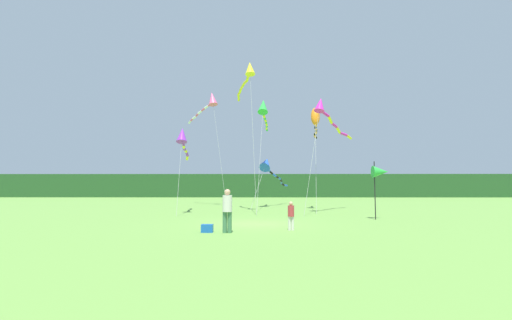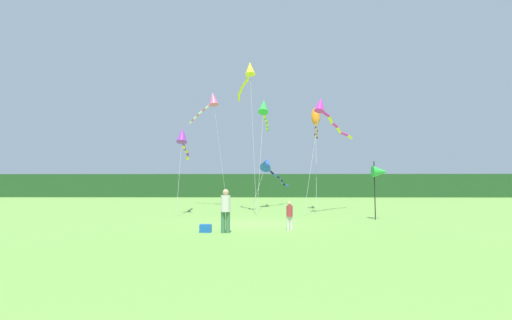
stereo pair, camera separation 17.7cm
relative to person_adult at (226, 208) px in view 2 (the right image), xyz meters
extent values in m
plane|color=#6B9E42|center=(1.10, 3.53, -1.00)|extent=(120.00, 120.00, 0.00)
cube|color=#234C23|center=(1.10, 48.53, 1.07)|extent=(108.00, 3.92, 4.14)
cylinder|color=#3F724C|center=(-0.10, 0.00, -0.57)|extent=(0.18, 0.18, 0.86)
cylinder|color=#3F724C|center=(0.10, 0.00, -0.57)|extent=(0.18, 0.18, 0.86)
cylinder|color=silver|center=(0.00, 0.00, 0.20)|extent=(0.40, 0.40, 0.68)
sphere|color=tan|center=(0.00, 0.00, 0.67)|extent=(0.25, 0.25, 0.25)
cylinder|color=silver|center=(2.65, 0.87, -0.70)|extent=(0.12, 0.12, 0.60)
cylinder|color=silver|center=(2.78, 0.87, -0.70)|extent=(0.12, 0.12, 0.60)
cylinder|color=#B23338|center=(2.71, 0.87, -0.17)|extent=(0.27, 0.27, 0.47)
sphere|color=tan|center=(2.71, 0.87, 0.16)|extent=(0.17, 0.17, 0.17)
cube|color=#1959B2|center=(-0.84, 0.14, -0.84)|extent=(0.48, 0.31, 0.33)
cylinder|color=black|center=(8.06, 5.82, 0.68)|extent=(0.06, 0.06, 3.38)
cone|color=green|center=(8.41, 5.82, 1.76)|extent=(0.90, 0.70, 0.70)
cylinder|color=#B2B2B2|center=(4.92, 8.85, 2.87)|extent=(1.52, 1.98, 7.75)
cone|color=#E026B2|center=(5.67, 9.83, 6.74)|extent=(1.21, 1.26, 1.22)
cylinder|color=#E026B2|center=(6.03, 10.20, 6.19)|extent=(0.91, 0.92, 0.46)
cylinder|color=yellow|center=(6.61, 11.06, 5.89)|extent=(0.63, 1.09, 0.51)
cylinder|color=#E026B2|center=(7.11, 11.97, 5.65)|extent=(0.76, 1.01, 0.37)
cylinder|color=yellow|center=(7.63, 12.88, 5.42)|extent=(0.67, 1.08, 0.49)
cylinder|color=#E026B2|center=(8.23, 13.72, 5.22)|extent=(0.90, 0.89, 0.31)
cylinder|color=yellow|center=(8.89, 14.52, 5.09)|extent=(0.75, 1.01, 0.34)
cylinder|color=#B2B2B2|center=(-2.50, 18.17, 4.33)|extent=(1.71, 2.21, 10.67)
cone|color=#E5598C|center=(-3.34, 19.27, 9.66)|extent=(1.44, 1.50, 1.53)
cylinder|color=#E5598C|center=(-3.57, 19.47, 9.07)|extent=(0.62, 0.57, 0.29)
cylinder|color=white|center=(-4.01, 19.90, 8.96)|extent=(0.59, 0.63, 0.33)
cylinder|color=#E5598C|center=(-4.42, 20.37, 8.80)|extent=(0.59, 0.64, 0.36)
cylinder|color=white|center=(-4.84, 20.82, 8.62)|extent=(0.63, 0.62, 0.40)
cylinder|color=#E5598C|center=(-5.22, 21.31, 8.44)|extent=(0.51, 0.68, 0.34)
cylinder|color=white|center=(-5.58, 21.80, 8.27)|extent=(0.61, 0.63, 0.38)
cylinder|color=#E5598C|center=(-5.96, 22.29, 8.12)|extent=(0.53, 0.66, 0.31)
cylinder|color=white|center=(-6.29, 22.81, 7.98)|extent=(0.51, 0.68, 0.35)
cylinder|color=#B2B2B2|center=(1.40, 13.37, 3.48)|extent=(0.55, 4.12, 8.98)
cone|color=green|center=(1.67, 15.41, 7.96)|extent=(1.07, 1.48, 1.59)
cylinder|color=green|center=(1.69, 15.63, 7.36)|extent=(0.24, 0.52, 0.34)
cylinder|color=yellow|center=(1.75, 16.06, 7.21)|extent=(0.30, 0.53, 0.33)
cylinder|color=green|center=(1.82, 16.49, 7.10)|extent=(0.25, 0.50, 0.28)
cylinder|color=yellow|center=(1.89, 16.92, 6.99)|extent=(0.29, 0.52, 0.31)
cylinder|color=green|center=(1.96, 17.35, 6.89)|extent=(0.25, 0.50, 0.29)
cylinder|color=yellow|center=(2.01, 17.79, 6.78)|extent=(0.26, 0.51, 0.32)
cylinder|color=green|center=(2.04, 18.22, 6.68)|extent=(0.21, 0.47, 0.27)
cylinder|color=yellow|center=(2.03, 18.66, 6.59)|extent=(0.22, 0.49, 0.30)
cylinder|color=green|center=(2.06, 19.09, 6.49)|extent=(0.27, 0.50, 0.28)
cylinder|color=#B2B2B2|center=(0.89, 9.74, 4.37)|extent=(0.53, 2.10, 10.75)
cone|color=yellow|center=(0.63, 10.78, 9.74)|extent=(0.95, 1.09, 1.15)
cylinder|color=yellow|center=(0.54, 11.01, 9.26)|extent=(0.39, 0.60, 0.34)
cylinder|color=yellow|center=(0.42, 11.50, 9.14)|extent=(0.27, 0.56, 0.28)
cylinder|color=yellow|center=(0.27, 11.98, 9.07)|extent=(0.41, 0.56, 0.25)
cylinder|color=yellow|center=(0.09, 12.45, 9.02)|extent=(0.35, 0.57, 0.26)
cylinder|color=yellow|center=(-0.08, 12.93, 8.91)|extent=(0.40, 0.60, 0.34)
cylinder|color=yellow|center=(-0.23, 13.41, 8.77)|extent=(0.32, 0.59, 0.32)
cylinder|color=yellow|center=(-0.36, 13.90, 8.67)|extent=(0.34, 0.57, 0.26)
cylinder|color=yellow|center=(-0.44, 14.40, 8.60)|extent=(0.21, 0.54, 0.27)
cylinder|color=yellow|center=(-0.46, 14.91, 8.49)|extent=(0.23, 0.57, 0.34)
cylinder|color=#B2B2B2|center=(1.28, 16.03, 1.05)|extent=(1.37, 4.32, 4.13)
cone|color=blue|center=(1.95, 18.18, 3.11)|extent=(1.53, 1.96, 1.70)
cylinder|color=blue|center=(2.13, 18.49, 2.48)|extent=(0.55, 0.76, 0.37)
cylinder|color=black|center=(2.45, 19.12, 2.28)|extent=(0.50, 0.79, 0.42)
cylinder|color=blue|center=(2.78, 19.75, 2.05)|extent=(0.57, 0.77, 0.44)
cylinder|color=black|center=(3.10, 20.38, 1.87)|extent=(0.47, 0.76, 0.31)
cylinder|color=blue|center=(3.36, 21.05, 1.74)|extent=(0.44, 0.77, 0.33)
cylinder|color=black|center=(3.57, 21.72, 1.57)|extent=(0.40, 0.79, 0.40)
cylinder|color=blue|center=(3.69, 22.42, 1.35)|extent=(0.25, 0.79, 0.42)
cylinder|color=black|center=(3.87, 23.10, 1.15)|extent=(0.51, 0.77, 0.37)
cylinder|color=blue|center=(4.21, 23.72, 1.02)|extent=(0.55, 0.73, 0.27)
cylinder|color=#B2B2B2|center=(5.65, 11.89, 2.82)|extent=(0.60, 3.41, 7.66)
ellipsoid|color=orange|center=(5.94, 13.58, 6.65)|extent=(0.89, 1.14, 1.68)
cylinder|color=orange|center=(6.00, 13.78, 5.99)|extent=(0.32, 0.48, 0.26)
cylinder|color=black|center=(6.06, 14.18, 5.90)|extent=(0.21, 0.47, 0.31)
cylinder|color=orange|center=(6.12, 14.58, 5.81)|extent=(0.33, 0.48, 0.26)
cylinder|color=black|center=(6.22, 14.98, 5.75)|extent=(0.26, 0.47, 0.27)
cylinder|color=orange|center=(6.27, 15.38, 5.64)|extent=(0.25, 0.49, 0.32)
cylinder|color=black|center=(6.28, 15.79, 5.54)|extent=(0.23, 0.45, 0.26)
cylinder|color=orange|center=(6.31, 16.19, 5.45)|extent=(0.31, 0.50, 0.31)
cylinder|color=black|center=(6.44, 16.58, 5.36)|extent=(0.34, 0.48, 0.25)
cylinder|color=#B2B2B2|center=(-4.05, 8.70, 1.76)|extent=(0.14, 1.80, 5.53)
cone|color=purple|center=(-4.11, 9.58, 4.52)|extent=(0.83, 1.10, 1.25)
cylinder|color=purple|center=(-4.13, 9.95, 4.00)|extent=(0.24, 0.79, 0.38)
cylinder|color=yellow|center=(-4.22, 10.68, 3.86)|extent=(0.35, 0.79, 0.30)
cylinder|color=purple|center=(-4.34, 11.40, 3.76)|extent=(0.29, 0.78, 0.29)
cylinder|color=yellow|center=(-4.40, 12.13, 3.67)|extent=(0.23, 0.76, 0.28)
cylinder|color=purple|center=(-4.45, 12.86, 3.51)|extent=(0.26, 0.81, 0.43)
cylinder|color=yellow|center=(-4.56, 13.58, 3.28)|extent=(0.39, 0.82, 0.43)
camera|label=1|loc=(1.33, -14.31, 0.90)|focal=24.12mm
camera|label=2|loc=(1.51, -14.31, 0.90)|focal=24.12mm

